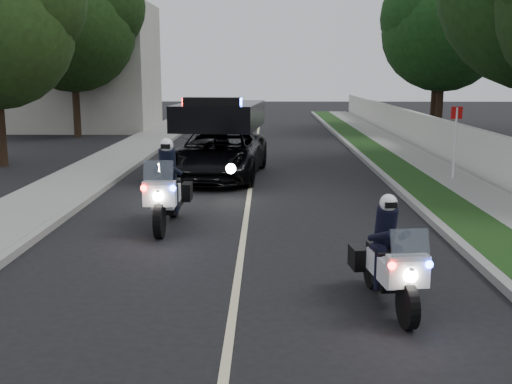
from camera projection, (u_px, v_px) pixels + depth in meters
ground at (236, 287)px, 9.43m from camera, size 120.00×120.00×0.00m
curb_right at (382, 175)px, 19.16m from camera, size 0.20×60.00×0.15m
grass_verge at (405, 175)px, 19.14m from camera, size 1.20×60.00×0.16m
sidewalk_right at (446, 175)px, 19.12m from camera, size 1.40×60.00×0.16m
property_wall at (480, 154)px, 18.98m from camera, size 0.22×60.00×1.50m
curb_left at (122, 174)px, 19.29m from camera, size 0.20×60.00×0.15m
sidewalk_left at (87, 174)px, 19.31m from camera, size 2.00×60.00×0.16m
building_far at (81, 67)px, 34.42m from camera, size 8.00×6.00×7.00m
lane_marking at (252, 177)px, 19.24m from camera, size 0.12×50.00×0.01m
police_moto_left at (168, 226)px, 13.13m from camera, size 0.78×2.22×1.89m
police_moto_right at (387, 305)px, 8.70m from camera, size 0.88×1.94×1.59m
police_suv at (219, 177)px, 19.22m from camera, size 3.09×5.79×2.71m
bicycle at (211, 135)px, 31.87m from camera, size 0.66×1.88×0.98m
cyclist at (211, 135)px, 31.87m from camera, size 0.63×0.44×1.70m
sign_post at (452, 183)px, 18.19m from camera, size 0.44×0.44×2.34m
tree_right_d at (438, 135)px, 32.12m from camera, size 8.21×8.21×10.36m
tree_right_e at (432, 129)px, 35.46m from camera, size 7.72×7.72×10.51m
tree_left_near at (3, 166)px, 21.55m from camera, size 5.49×5.49×9.09m
tree_left_far at (78, 137)px, 31.08m from camera, size 7.39×7.39×10.42m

